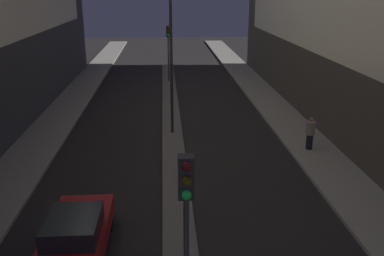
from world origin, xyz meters
TOP-DOWN VIEW (x-y plane):
  - median_strip at (0.00, 20.53)m, footprint 1.11×39.06m
  - traffic_light_near at (0.00, 3.89)m, footprint 0.32×0.42m
  - traffic_light_mid at (0.00, 32.28)m, footprint 0.32×0.42m
  - street_lamp at (0.00, 18.71)m, footprint 0.58×0.58m
  - car_left_lane at (-3.14, 7.63)m, footprint 1.81×4.37m
  - pedestrian_on_right_sidewalk at (6.72, 15.70)m, footprint 0.44×0.44m

SIDE VIEW (x-z plane):
  - median_strip at x=0.00m, z-range 0.00..0.13m
  - car_left_lane at x=-3.14m, z-range 0.01..1.50m
  - pedestrian_on_right_sidewalk at x=6.72m, z-range 0.17..1.80m
  - traffic_light_near at x=0.00m, z-range 1.21..5.81m
  - traffic_light_mid at x=0.00m, z-range 1.21..5.81m
  - street_lamp at x=0.00m, z-range 2.06..11.51m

